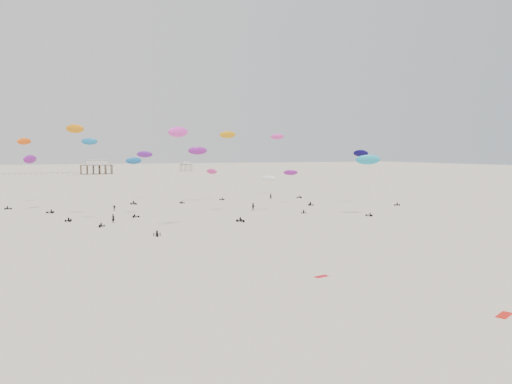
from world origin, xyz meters
name	(u,v)px	position (x,y,z in m)	size (l,w,h in m)	color
ground_plane	(153,189)	(0.00, 200.00, 0.00)	(900.00, 900.00, 0.00)	beige
pavilion_main	(96,168)	(-10.00, 350.00, 4.22)	(21.00, 13.00, 9.80)	brown
pavilion_small	(186,167)	(60.00, 380.00, 3.49)	(9.00, 7.00, 8.00)	brown
pier_fence	(12,174)	(-62.00, 350.00, 0.77)	(80.20, 0.20, 1.50)	black
rig_0	(174,151)	(-16.77, 88.05, 15.31)	(8.80, 8.54, 20.28)	black
rig_1	(277,187)	(14.43, 109.00, 6.35)	(9.17, 10.57, 12.06)	black
rig_2	(93,166)	(-30.38, 104.63, 12.22)	(3.86, 10.75, 18.71)	black
rig_3	(143,163)	(-12.36, 149.88, 11.65)	(9.24, 15.35, 18.42)	black
rig_4	(296,182)	(26.88, 122.66, 6.54)	(6.34, 9.16, 10.81)	black
rig_5	(231,156)	(0.84, 105.56, 14.13)	(5.47, 17.28, 23.22)	black
rig_6	(134,172)	(-20.36, 114.51, 10.41)	(4.07, 6.21, 14.03)	black
rig_7	(368,163)	(30.92, 93.46, 12.44)	(6.51, 4.50, 14.81)	black
rig_8	(214,177)	(8.66, 143.98, 7.36)	(5.49, 4.04, 10.05)	black
rig_9	(280,145)	(35.03, 151.19, 17.69)	(5.68, 14.92, 23.02)	black
rig_10	(366,161)	(46.32, 116.51, 12.62)	(9.11, 12.01, 17.24)	black
rig_11	(22,152)	(-46.20, 152.66, 15.26)	(7.19, 17.98, 22.71)	black
rig_12	(196,155)	(1.58, 138.65, 14.30)	(9.11, 3.52, 16.95)	black
rig_13	(74,144)	(-33.57, 114.97, 17.05)	(5.45, 9.81, 21.62)	black
rig_14	(33,166)	(-42.86, 134.71, 11.47)	(7.69, 12.50, 15.68)	black
spectator_0	(113,223)	(-26.55, 103.77, 0.00)	(0.83, 0.57, 2.29)	black
spectator_1	(253,210)	(9.71, 113.43, 0.00)	(1.13, 0.66, 2.31)	black
spectator_2	(114,211)	(-23.80, 126.08, 0.00)	(1.12, 0.61, 1.90)	black
spectator_3	(271,199)	(26.27, 139.54, 0.00)	(0.83, 0.57, 2.27)	black
grounded_kite_a	(504,315)	(0.06, 27.45, 0.00)	(2.20, 0.90, 0.08)	red
grounded_kite_b	(321,277)	(-8.42, 46.55, 0.00)	(1.80, 0.70, 0.07)	red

